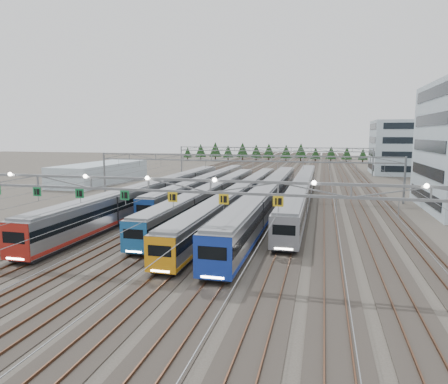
% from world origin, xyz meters
% --- Properties ---
extents(ground, '(400.00, 400.00, 0.00)m').
position_xyz_m(ground, '(0.00, 0.00, 0.00)').
color(ground, '#47423A').
rests_on(ground, ground).
extents(track_bed, '(54.00, 260.00, 5.42)m').
position_xyz_m(track_bed, '(0.00, 100.00, 1.49)').
color(track_bed, '#2D2823').
rests_on(track_bed, ground).
extents(train_a, '(3.07, 61.71, 4.01)m').
position_xyz_m(train_a, '(-11.25, 27.36, 2.25)').
color(train_a, black).
rests_on(train_a, ground).
extents(train_b, '(2.78, 54.97, 3.62)m').
position_xyz_m(train_b, '(-6.75, 40.50, 2.06)').
color(train_b, black).
rests_on(train_b, ground).
extents(train_c, '(2.74, 56.41, 3.57)m').
position_xyz_m(train_c, '(-2.25, 29.37, 2.04)').
color(train_c, black).
rests_on(train_c, ground).
extents(train_d, '(2.72, 64.78, 3.53)m').
position_xyz_m(train_d, '(2.25, 29.17, 2.02)').
color(train_d, black).
rests_on(train_d, ground).
extents(train_e, '(3.09, 63.63, 4.03)m').
position_xyz_m(train_e, '(6.75, 28.05, 2.27)').
color(train_e, black).
rests_on(train_e, ground).
extents(train_f, '(2.97, 63.47, 3.87)m').
position_xyz_m(train_f, '(11.25, 37.07, 2.19)').
color(train_f, black).
rests_on(train_f, ground).
extents(gantry_near, '(56.36, 0.61, 8.08)m').
position_xyz_m(gantry_near, '(-0.05, -0.12, 7.09)').
color(gantry_near, slate).
rests_on(gantry_near, ground).
extents(gantry_mid, '(56.36, 0.36, 8.00)m').
position_xyz_m(gantry_mid, '(0.00, 40.00, 6.39)').
color(gantry_mid, slate).
rests_on(gantry_mid, ground).
extents(gantry_far, '(56.36, 0.36, 8.00)m').
position_xyz_m(gantry_far, '(0.00, 85.00, 6.39)').
color(gantry_far, slate).
rests_on(gantry_far, ground).
extents(depot_bldg_north, '(22.00, 18.00, 15.67)m').
position_xyz_m(depot_bldg_north, '(39.69, 95.25, 7.84)').
color(depot_bldg_north, '#ACC2CD').
rests_on(depot_bldg_north, ground).
extents(west_shed, '(10.00, 30.00, 4.70)m').
position_xyz_m(west_shed, '(-37.53, 54.78, 2.35)').
color(west_shed, '#ACC2CD').
rests_on(west_shed, ground).
extents(treeline, '(100.10, 5.60, 7.02)m').
position_xyz_m(treeline, '(2.25, 138.95, 4.23)').
color(treeline, '#332114').
rests_on(treeline, ground).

